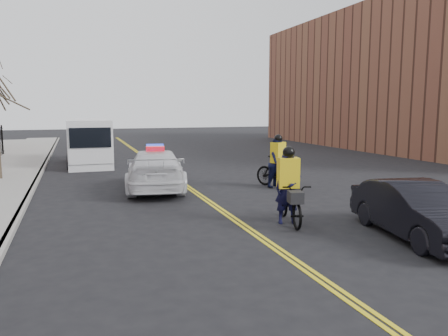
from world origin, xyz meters
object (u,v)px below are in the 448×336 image
police_cruiser (156,169)px  cyclist_near (288,197)px  cyclist_far (278,167)px  cargo_van (89,143)px  dark_sedan (416,210)px

police_cruiser → cyclist_near: 6.92m
police_cruiser → cyclist_far: cyclist_far is taller
police_cruiser → cyclist_far: size_ratio=2.67×
cargo_van → cyclist_near: (4.88, -15.18, -0.51)m
cargo_van → cyclist_far: bearing=-54.8°
cargo_van → cyclist_far: cargo_van is taller
cargo_van → dark_sedan: bearing=-67.7°
police_cruiser → cyclist_near: size_ratio=2.48×
cargo_van → cyclist_far: size_ratio=2.86×
dark_sedan → police_cruiser: bearing=128.9°
cyclist_far → cargo_van: bearing=96.2°
cyclist_far → cyclist_near: bearing=-142.4°
dark_sedan → cyclist_far: (-0.17, 7.52, 0.15)m
cargo_van → police_cruiser: bearing=-75.8°
police_cruiser → cargo_van: 9.07m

